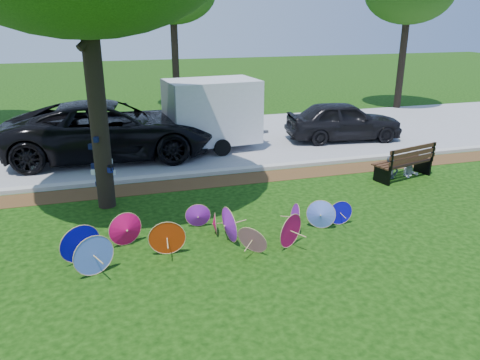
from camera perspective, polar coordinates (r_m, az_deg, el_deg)
The scene contains 11 objects.
ground at distance 9.87m, azimuth 0.47°, elevation -8.96°, with size 90.00×90.00×0.00m, color black.
mulch_strip at distance 13.87m, azimuth -4.88°, elevation -0.36°, with size 90.00×1.00×0.01m, color #472D16.
curb at distance 14.50m, azimuth -5.45°, elevation 0.75°, with size 90.00×0.30×0.12m, color #B7B5AD.
street at distance 18.44m, azimuth -7.94°, elevation 4.58°, with size 90.00×8.00×0.01m, color gray.
parasol_pile at distance 10.00m, azimuth -4.51°, elevation -6.21°, with size 6.58×2.01×0.85m.
black_van at distance 16.73m, azimuth -15.51°, elevation 5.93°, with size 3.23×7.00×1.95m, color black.
dark_pickup at distance 18.94m, azimuth 12.51°, elevation 7.06°, with size 1.80×4.48×1.53m, color black.
cargo_trailer at distance 17.11m, azimuth -3.40°, elevation 8.40°, with size 3.18×2.01×2.82m, color silver.
park_bench at distance 14.97m, azimuth 19.20°, elevation 2.19°, with size 2.00×0.76×1.05m, color black, non-canonical shape.
person_left at distance 14.78m, azimuth 18.04°, elevation 2.68°, with size 0.49×0.32×1.33m, color #353D48.
person_right at distance 15.21m, azimuth 20.18°, elevation 2.37°, with size 0.51×0.40×1.06m, color silver.
Camera 1 is at (-2.51, -8.30, 4.71)m, focal length 35.00 mm.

